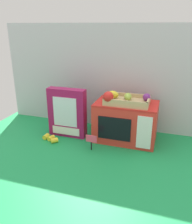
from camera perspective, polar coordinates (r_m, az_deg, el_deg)
ground_plane at (r=1.64m, az=0.74°, el=-6.09°), size 1.70×1.70×0.00m
display_back_panel at (r=1.71m, az=2.97°, el=8.40°), size 1.61×0.03×0.75m
toy_microwave at (r=1.56m, az=7.30°, el=-2.34°), size 0.40×0.25×0.26m
food_groups_crate at (r=1.49m, az=7.01°, el=3.04°), size 0.28×0.19×0.09m
cookie_set_box at (r=1.61m, az=-7.10°, el=-0.19°), size 0.26×0.07×0.34m
price_sign at (r=1.45m, az=-1.17°, el=-6.96°), size 0.07×0.01×0.10m
loose_toy_banana at (r=1.61m, az=-11.12°, el=-6.35°), size 0.12×0.08×0.03m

